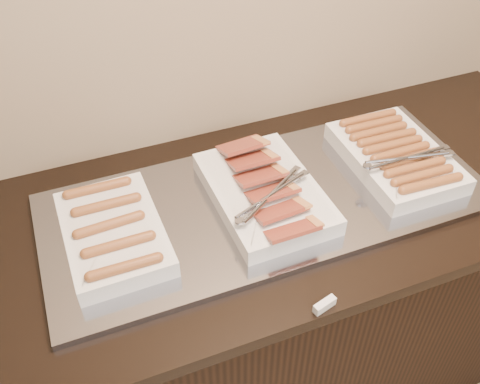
{
  "coord_description": "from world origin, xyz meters",
  "views": [
    {
      "loc": [
        -0.44,
        1.18,
        1.91
      ],
      "look_at": [
        -0.07,
        2.13,
        0.97
      ],
      "focal_mm": 40.0,
      "sensor_mm": 36.0,
      "label": 1
    }
  ],
  "objects_px": {
    "dish_right": "(396,156)",
    "warming_tray": "(267,201)",
    "dish_left": "(113,232)",
    "dish_center": "(265,192)",
    "counter": "(259,303)"
  },
  "relations": [
    {
      "from": "dish_left",
      "to": "dish_center",
      "type": "height_order",
      "value": "dish_center"
    },
    {
      "from": "dish_left",
      "to": "dish_right",
      "type": "relative_size",
      "value": 0.92
    },
    {
      "from": "dish_left",
      "to": "dish_right",
      "type": "xyz_separation_m",
      "value": [
        0.81,
        -0.0,
        0.0
      ]
    },
    {
      "from": "dish_right",
      "to": "warming_tray",
      "type": "bearing_deg",
      "value": -179.88
    },
    {
      "from": "warming_tray",
      "to": "dish_right",
      "type": "bearing_deg",
      "value": -0.49
    },
    {
      "from": "counter",
      "to": "dish_right",
      "type": "relative_size",
      "value": 5.37
    },
    {
      "from": "warming_tray",
      "to": "dish_left",
      "type": "distance_m",
      "value": 0.42
    },
    {
      "from": "counter",
      "to": "dish_right",
      "type": "xyz_separation_m",
      "value": [
        0.41,
        -0.0,
        0.5
      ]
    },
    {
      "from": "dish_right",
      "to": "dish_left",
      "type": "bearing_deg",
      "value": -179.63
    },
    {
      "from": "warming_tray",
      "to": "dish_center",
      "type": "height_order",
      "value": "dish_center"
    },
    {
      "from": "counter",
      "to": "dish_center",
      "type": "height_order",
      "value": "dish_center"
    },
    {
      "from": "warming_tray",
      "to": "dish_center",
      "type": "distance_m",
      "value": 0.04
    },
    {
      "from": "warming_tray",
      "to": "dish_left",
      "type": "relative_size",
      "value": 3.41
    },
    {
      "from": "counter",
      "to": "warming_tray",
      "type": "xyz_separation_m",
      "value": [
        0.01,
        0.0,
        0.46
      ]
    },
    {
      "from": "warming_tray",
      "to": "dish_right",
      "type": "distance_m",
      "value": 0.4
    }
  ]
}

